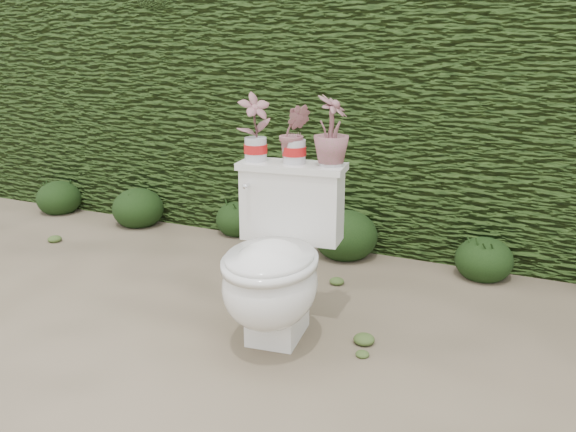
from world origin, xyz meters
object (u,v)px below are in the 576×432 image
at_px(toilet, 276,266).
at_px(potted_plant_left, 255,129).
at_px(potted_plant_center, 294,136).
at_px(potted_plant_right, 331,133).

distance_m(toilet, potted_plant_left, 0.65).
relative_size(potted_plant_left, potted_plant_center, 1.18).
relative_size(toilet, potted_plant_right, 2.58).
relative_size(potted_plant_left, potted_plant_right, 1.01).
bearing_deg(potted_plant_right, potted_plant_left, 93.20).
height_order(potted_plant_center, potted_plant_right, potted_plant_right).
bearing_deg(potted_plant_left, potted_plant_center, -44.61).
relative_size(toilet, potted_plant_center, 3.02).
height_order(potted_plant_left, potted_plant_right, potted_plant_left).
height_order(toilet, potted_plant_right, potted_plant_right).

